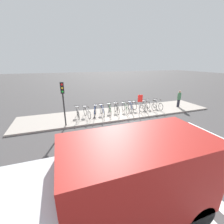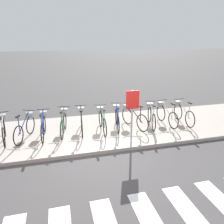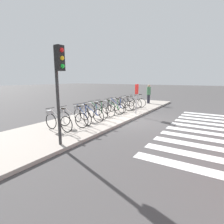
# 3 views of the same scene
# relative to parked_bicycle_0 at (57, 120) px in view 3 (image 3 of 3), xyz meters

# --- Properties ---
(ground_plane) EXTENTS (120.00, 120.00, 0.00)m
(ground_plane) POSITION_rel_parked_bicycle_0_xyz_m (3.83, -1.72, -0.56)
(ground_plane) COLOR #423F3F
(sidewalk) EXTENTS (17.39, 3.51, 0.12)m
(sidewalk) POSITION_rel_parked_bicycle_0_xyz_m (3.83, 0.04, -0.50)
(sidewalk) COLOR #9E9389
(sidewalk) RESTS_ON ground_plane
(parked_bicycle_0) EXTENTS (0.46, 1.63, 1.00)m
(parked_bicycle_0) POSITION_rel_parked_bicycle_0_xyz_m (0.00, 0.00, 0.00)
(parked_bicycle_0) COLOR black
(parked_bicycle_0) RESTS_ON sidewalk
(parked_bicycle_1) EXTENTS (0.47, 1.61, 1.00)m
(parked_bicycle_1) POSITION_rel_parked_bicycle_0_xyz_m (0.72, -0.10, 0.00)
(parked_bicycle_1) COLOR black
(parked_bicycle_1) RESTS_ON sidewalk
(parked_bicycle_2) EXTENTS (0.65, 1.55, 1.00)m
(parked_bicycle_2) POSITION_rel_parked_bicycle_0_xyz_m (1.44, -0.09, 0.00)
(parked_bicycle_2) COLOR black
(parked_bicycle_2) RESTS_ON sidewalk
(parked_bicycle_3) EXTENTS (0.46, 1.63, 1.00)m
(parked_bicycle_3) POSITION_rel_parked_bicycle_0_xyz_m (2.05, -0.12, 0.00)
(parked_bicycle_3) COLOR black
(parked_bicycle_3) RESTS_ON sidewalk
(parked_bicycle_4) EXTENTS (0.46, 1.61, 1.00)m
(parked_bicycle_4) POSITION_rel_parked_bicycle_0_xyz_m (2.77, 0.03, 0.00)
(parked_bicycle_4) COLOR black
(parked_bicycle_4) RESTS_ON sidewalk
(parked_bicycle_5) EXTENTS (0.46, 1.62, 1.00)m
(parked_bicycle_5) POSITION_rel_parked_bicycle_0_xyz_m (3.44, 0.03, 0.00)
(parked_bicycle_5) COLOR black
(parked_bicycle_5) RESTS_ON sidewalk
(parked_bicycle_6) EXTENTS (0.46, 1.63, 1.00)m
(parked_bicycle_6) POSITION_rel_parked_bicycle_0_xyz_m (4.22, -0.10, 0.00)
(parked_bicycle_6) COLOR black
(parked_bicycle_6) RESTS_ON sidewalk
(parked_bicycle_7) EXTENTS (0.48, 1.61, 1.00)m
(parked_bicycle_7) POSITION_rel_parked_bicycle_0_xyz_m (4.85, 0.02, 0.00)
(parked_bicycle_7) COLOR black
(parked_bicycle_7) RESTS_ON sidewalk
(parked_bicycle_8) EXTENTS (0.67, 1.55, 1.00)m
(parked_bicycle_8) POSITION_rel_parked_bicycle_0_xyz_m (5.50, -0.05, 0.00)
(parked_bicycle_8) COLOR black
(parked_bicycle_8) RESTS_ON sidewalk
(parked_bicycle_9) EXTENTS (0.55, 1.59, 1.00)m
(parked_bicycle_9) POSITION_rel_parked_bicycle_0_xyz_m (6.27, -0.08, 0.00)
(parked_bicycle_9) COLOR black
(parked_bicycle_9) RESTS_ON sidewalk
(parked_bicycle_10) EXTENTS (0.46, 1.63, 1.00)m
(parked_bicycle_10) POSITION_rel_parked_bicycle_0_xyz_m (6.93, -0.06, 0.00)
(parked_bicycle_10) COLOR black
(parked_bicycle_10) RESTS_ON sidewalk
(parked_bicycle_11) EXTENTS (0.46, 1.63, 1.00)m
(parked_bicycle_11) POSITION_rel_parked_bicycle_0_xyz_m (7.70, -0.10, 0.00)
(parked_bicycle_11) COLOR black
(parked_bicycle_11) RESTS_ON sidewalk
(pedestrian) EXTENTS (0.34, 0.34, 1.67)m
(pedestrian) POSITION_rel_parked_bicycle_0_xyz_m (10.08, -0.33, 0.43)
(pedestrian) COLOR #23232D
(pedestrian) RESTS_ON sidewalk
(traffic_light) EXTENTS (0.24, 0.40, 3.14)m
(traffic_light) POSITION_rel_parked_bicycle_0_xyz_m (-1.06, -1.48, 1.83)
(traffic_light) COLOR #2D2D2D
(traffic_light) RESTS_ON sidewalk
(sign_post) EXTENTS (0.44, 0.07, 1.85)m
(sign_post) POSITION_rel_parked_bicycle_0_xyz_m (4.95, -1.43, 0.82)
(sign_post) COLOR #99999E
(sign_post) RESTS_ON sidewalk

